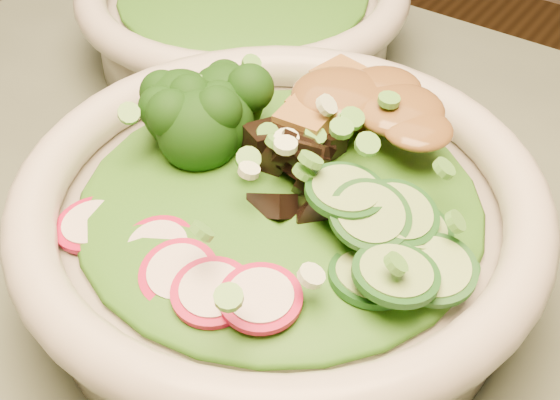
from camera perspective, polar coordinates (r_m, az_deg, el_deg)
The scene contains 10 objects.
salad_bowl at distance 0.45m, azimuth 0.00°, elevation -2.04°, with size 0.30×0.30×0.08m.
side_bowl at distance 0.67m, azimuth -2.67°, elevation 13.44°, with size 0.27×0.27×0.07m.
lettuce_bed at distance 0.44m, azimuth 0.00°, elevation 0.10°, with size 0.23×0.23×0.03m, color #155512.
broccoli_florets at distance 0.46m, azimuth -6.75°, elevation 5.50°, with size 0.09×0.08×0.05m, color black, non-canonical shape.
radish_slices at distance 0.39m, azimuth -6.90°, elevation -4.91°, with size 0.12×0.04×0.02m, color #A60C36, non-canonical shape.
cucumber_slices at distance 0.39m, azimuth 7.84°, elevation -3.13°, with size 0.08×0.08×0.04m, color #97CC71, non-canonical shape.
mushroom_heap at distance 0.43m, azimuth 1.20°, elevation 2.62°, with size 0.08×0.08×0.04m, color black, non-canonical shape.
tofu_cubes at distance 0.47m, azimuth 5.95°, elevation 5.57°, with size 0.10×0.07×0.04m, color olive, non-canonical shape.
peanut_sauce at distance 0.46m, azimuth 6.07°, elevation 7.03°, with size 0.08×0.06×0.02m, color brown.
scallion_garnish at distance 0.42m, azimuth -0.00°, elevation 2.95°, with size 0.22×0.22×0.03m, color #52A239, non-canonical shape.
Camera 1 is at (0.02, -0.23, 1.10)m, focal length 50.00 mm.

